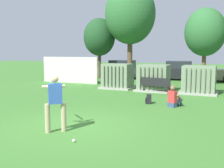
% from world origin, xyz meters
% --- Properties ---
extents(ground_plane, '(96.00, 96.00, 0.00)m').
position_xyz_m(ground_plane, '(0.00, 0.00, 0.00)').
color(ground_plane, '#3D752D').
extents(fence_panel, '(4.80, 0.12, 2.00)m').
position_xyz_m(fence_panel, '(-6.68, 10.50, 1.00)').
color(fence_panel, beige).
rests_on(fence_panel, ground).
extents(transformer_west, '(2.10, 1.70, 1.62)m').
position_xyz_m(transformer_west, '(-2.02, 9.01, 0.79)').
color(transformer_west, '#9E9B93').
rests_on(transformer_west, ground).
extents(transformer_mid_west, '(2.10, 1.70, 1.62)m').
position_xyz_m(transformer_mid_west, '(0.48, 8.78, 0.79)').
color(transformer_mid_west, '#9E9B93').
rests_on(transformer_mid_west, ground).
extents(transformer_mid_east, '(2.10, 1.70, 1.62)m').
position_xyz_m(transformer_mid_east, '(3.13, 8.84, 0.79)').
color(transformer_mid_east, '#9E9B93').
rests_on(transformer_mid_east, ground).
extents(park_bench, '(1.84, 0.69, 0.92)m').
position_xyz_m(park_bench, '(0.84, 7.92, 0.54)').
color(park_bench, black).
rests_on(park_bench, ground).
extents(batter, '(1.25, 1.38, 1.74)m').
position_xyz_m(batter, '(-0.05, -0.68, 0.98)').
color(batter, tan).
rests_on(batter, ground).
extents(sports_ball, '(0.09, 0.09, 0.09)m').
position_xyz_m(sports_ball, '(0.98, -1.32, 0.04)').
color(sports_ball, white).
rests_on(sports_ball, ground).
extents(seated_spectator, '(0.67, 0.79, 0.96)m').
position_xyz_m(seated_spectator, '(2.54, 4.48, 0.38)').
color(seated_spectator, '#384C75').
rests_on(seated_spectator, ground).
extents(backpack, '(0.34, 0.37, 0.44)m').
position_xyz_m(backpack, '(1.32, 4.73, 0.21)').
color(backpack, black).
rests_on(backpack, ground).
extents(tree_left, '(2.80, 2.80, 5.36)m').
position_xyz_m(tree_left, '(-6.04, 14.45, 3.67)').
color(tree_left, '#4C3828').
rests_on(tree_left, ground).
extents(tree_center_left, '(4.17, 4.17, 7.97)m').
position_xyz_m(tree_center_left, '(-3.04, 14.16, 5.47)').
color(tree_center_left, brown).
rests_on(tree_center_left, ground).
extents(tree_center_right, '(2.88, 2.88, 5.51)m').
position_xyz_m(tree_center_right, '(2.99, 13.17, 3.78)').
color(tree_center_right, brown).
rests_on(tree_center_right, ground).
extents(parked_car_leftmost, '(4.22, 1.95, 1.62)m').
position_xyz_m(parked_car_leftmost, '(-4.49, 15.83, 0.75)').
color(parked_car_leftmost, '#B2B2B7').
rests_on(parked_car_leftmost, ground).
extents(parked_car_left_of_center, '(4.39, 2.34, 1.62)m').
position_xyz_m(parked_car_left_of_center, '(0.62, 16.06, 0.75)').
color(parked_car_left_of_center, black).
rests_on(parked_car_left_of_center, ground).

